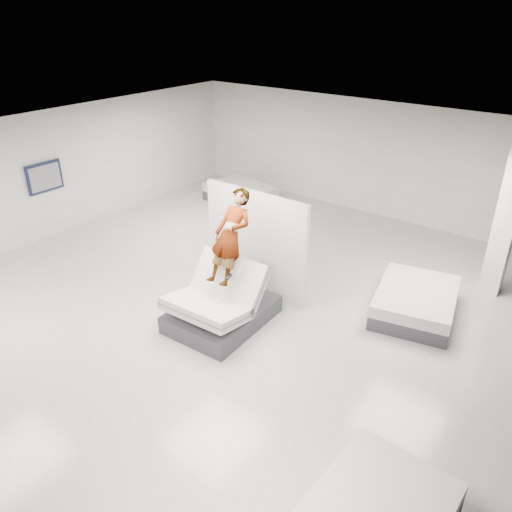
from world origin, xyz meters
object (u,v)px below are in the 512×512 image
(flat_bed_right_far, at_px, (415,302))
(flat_bed_left_far, at_px, (240,194))
(wall_poster, at_px, (45,177))
(remote, at_px, (229,277))
(column, at_px, (506,222))
(person, at_px, (231,255))
(divider_panel, at_px, (256,243))
(hero_bed, at_px, (221,305))

(flat_bed_right_far, height_order, flat_bed_left_far, flat_bed_left_far)
(flat_bed_right_far, bearing_deg, wall_poster, -166.47)
(flat_bed_left_far, height_order, wall_poster, wall_poster)
(remote, height_order, column, column)
(flat_bed_left_far, distance_m, wall_poster, 5.57)
(person, relative_size, flat_bed_left_far, 0.84)
(person, xyz_separation_m, flat_bed_left_far, (-3.77, 4.93, -1.06))
(person, distance_m, flat_bed_left_far, 6.30)
(person, xyz_separation_m, remote, (0.24, -0.34, -0.24))
(flat_bed_right_far, relative_size, flat_bed_left_far, 1.01)
(column, relative_size, wall_poster, 3.37)
(person, distance_m, divider_panel, 1.06)
(hero_bed, height_order, flat_bed_right_far, hero_bed)
(person, bearing_deg, flat_bed_left_far, 124.76)
(remote, distance_m, column, 5.69)
(remote, xyz_separation_m, divider_panel, (-0.43, 1.36, 0.03))
(flat_bed_right_far, relative_size, column, 0.69)
(divider_panel, distance_m, flat_bed_left_far, 5.37)
(hero_bed, bearing_deg, person, 92.66)
(divider_panel, relative_size, flat_bed_left_far, 1.13)
(hero_bed, bearing_deg, wall_poster, 176.26)
(remote, height_order, wall_poster, wall_poster)
(remote, bearing_deg, flat_bed_left_far, 124.60)
(divider_panel, relative_size, flat_bed_right_far, 1.12)
(flat_bed_right_far, distance_m, flat_bed_left_far, 7.16)
(hero_bed, xyz_separation_m, wall_poster, (-6.14, 0.40, 1.20))
(divider_panel, distance_m, column, 5.04)
(divider_panel, relative_size, wall_poster, 2.59)
(flat_bed_left_far, bearing_deg, remote, -52.74)
(remote, height_order, divider_panel, divider_panel)
(flat_bed_left_far, height_order, column, column)
(hero_bed, distance_m, divider_panel, 1.56)
(hero_bed, relative_size, flat_bed_right_far, 0.93)
(divider_panel, bearing_deg, wall_poster, -170.46)
(person, bearing_deg, column, 44.14)
(flat_bed_right_far, bearing_deg, person, -142.18)
(flat_bed_right_far, bearing_deg, flat_bed_left_far, 157.73)
(remote, xyz_separation_m, flat_bed_right_far, (2.62, 2.56, -0.82))
(remote, height_order, flat_bed_left_far, remote)
(hero_bed, relative_size, divider_panel, 0.83)
(hero_bed, distance_m, wall_poster, 6.27)
(remote, distance_m, flat_bed_left_far, 6.67)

